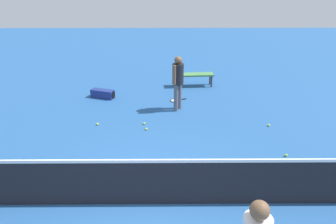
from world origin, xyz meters
name	(u,v)px	position (x,y,z in m)	size (l,w,h in m)	color
ground_plane	(152,204)	(0.00, 0.00, 0.00)	(40.00, 40.00, 0.00)	#265693
court_net	(151,182)	(0.00, 0.00, 0.50)	(10.09, 0.09, 1.07)	#4C4C51
player_near_side	(178,79)	(-0.64, -4.52, 1.01)	(0.47, 0.49, 1.70)	#595960
tennis_racket_near_player	(176,100)	(-0.59, -5.26, 0.01)	(0.60, 0.41, 0.03)	black
tennis_ball_near_player	(269,125)	(-3.16, -3.30, 0.03)	(0.07, 0.07, 0.07)	#C6E033
tennis_ball_by_net	(146,129)	(0.27, -3.08, 0.03)	(0.07, 0.07, 0.07)	#C6E033
tennis_ball_midcourt	(286,155)	(-3.10, -1.67, 0.03)	(0.07, 0.07, 0.07)	#C6E033
tennis_ball_baseline	(144,123)	(0.35, -3.43, 0.03)	(0.07, 0.07, 0.07)	#C6E033
tennis_ball_stray_left	(97,124)	(1.67, -3.41, 0.03)	(0.07, 0.07, 0.07)	#C6E033
courtside_bench	(193,75)	(-1.29, -6.75, 0.42)	(1.52, 0.50, 0.48)	#4C8C4C
equipment_bag	(104,94)	(1.86, -5.56, 0.14)	(0.85, 0.53, 0.28)	navy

